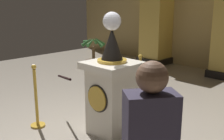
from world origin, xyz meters
name	(u,v)px	position (x,y,z in m)	size (l,w,h in m)	color
ground_plane	(89,139)	(0.00, 0.00, 0.00)	(12.74, 12.74, 0.00)	#9E9384
pedestal_clock	(112,89)	(0.10, 0.39, 0.73)	(0.73, 0.73, 1.87)	silver
stanchion_near	(139,91)	(-0.19, 1.41, 0.38)	(0.24, 0.24, 1.08)	gold
stanchion_far	(37,105)	(-0.94, -0.31, 0.37)	(0.24, 0.24, 1.05)	gold
velvet_rope	(91,75)	(-0.57, 0.55, 0.79)	(1.25, 1.27, 0.22)	black
column_left	(157,12)	(-2.42, 4.94, 1.67)	(0.93, 0.93, 3.36)	black
potted_palm_left	(94,64)	(-2.57, 2.37, 0.37)	(0.68, 0.63, 1.13)	#4C3828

